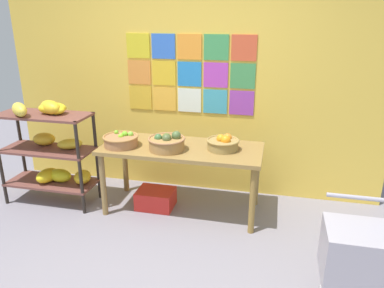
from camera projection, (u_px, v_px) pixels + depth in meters
name	position (u px, v px, depth m)	size (l,w,h in m)	color
ground	(138.00, 279.00, 2.95)	(9.50, 9.50, 0.00)	gray
back_wall_with_art	(189.00, 66.00, 4.10)	(4.34, 0.07, 2.93)	gold
banana_shelf_unit	(51.00, 145.00, 3.99)	(0.99, 0.48, 1.16)	black
display_table	(182.00, 154.00, 3.81)	(1.65, 0.70, 0.72)	olive
fruit_basket_right	(223.00, 143.00, 3.68)	(0.33, 0.33, 0.16)	olive
fruit_basket_centre	(167.00, 142.00, 3.67)	(0.37, 0.37, 0.19)	#A0743F
fruit_basket_back_left	(121.00, 140.00, 3.78)	(0.37, 0.37, 0.15)	#A16D46
produce_crate_under_table	(156.00, 198.00, 4.03)	(0.39, 0.31, 0.20)	red
shopping_cart	(367.00, 260.00, 2.42)	(0.56, 0.42, 0.84)	black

